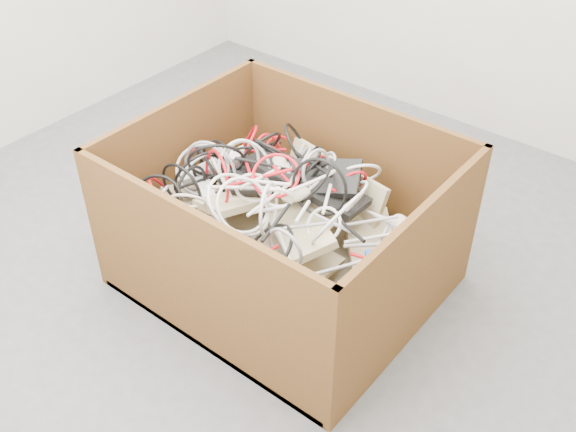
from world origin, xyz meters
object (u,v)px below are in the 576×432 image
Objects in this scene: cardboard_box at (282,247)px; vga_plug at (372,256)px; power_strip_left at (214,166)px; power_strip_right at (210,203)px.

cardboard_box reaches higher than vga_plug.
power_strip_left is 0.18m from power_strip_right.
power_strip_right is (-0.25, -0.11, 0.16)m from cardboard_box.
cardboard_box reaches higher than power_strip_left.
cardboard_box is 4.22× the size of power_strip_right.
power_strip_right is at bearing -111.07° from power_strip_left.
vga_plug is at bearing 36.61° from power_strip_right.
cardboard_box is at bearing 55.41° from power_strip_right.
power_strip_right is 5.69× the size of vga_plug.
power_strip_left reaches higher than power_strip_right.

